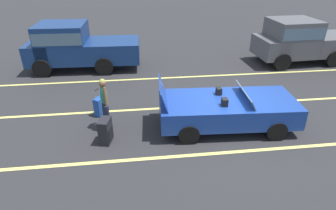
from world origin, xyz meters
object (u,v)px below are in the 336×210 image
suitcase_large_black (106,131)px  traveler_person (105,101)px  convertible_car (233,109)px  suitcase_medium_bright (100,106)px  parked_pickup_truck_near (300,40)px  parked_pickup_truck_far (75,46)px

suitcase_large_black → traveler_person: bearing=105.3°
traveler_person → suitcase_large_black: bearing=-108.4°
convertible_car → suitcase_medium_bright: convertible_car is taller
traveler_person → parked_pickup_truck_near: size_ratio=0.32×
convertible_car → parked_pickup_truck_far: parked_pickup_truck_far is taller
suitcase_large_black → convertible_car: bearing=19.4°
suitcase_medium_bright → parked_pickup_truck_far: (-1.46, 4.53, 0.79)m
convertible_car → parked_pickup_truck_near: bearing=49.8°
parked_pickup_truck_far → convertible_car: bearing=136.2°
suitcase_large_black → parked_pickup_truck_far: parked_pickup_truck_far is taller
convertible_car → suitcase_large_black: (-3.85, -0.40, -0.22)m
suitcase_large_black → parked_pickup_truck_far: 6.44m
traveler_person → parked_pickup_truck_far: parked_pickup_truck_far is taller
parked_pickup_truck_far → traveler_person: bearing=109.7°
parked_pickup_truck_near → parked_pickup_truck_far: same height
convertible_car → suitcase_large_black: bearing=-170.9°
suitcase_medium_bright → suitcase_large_black: bearing=-45.6°
suitcase_medium_bright → parked_pickup_truck_near: size_ratio=0.18×
suitcase_medium_bright → parked_pickup_truck_far: size_ratio=0.18×
suitcase_large_black → parked_pickup_truck_near: size_ratio=0.15×
suitcase_medium_bright → parked_pickup_truck_far: 4.83m
traveler_person → parked_pickup_truck_near: 10.26m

